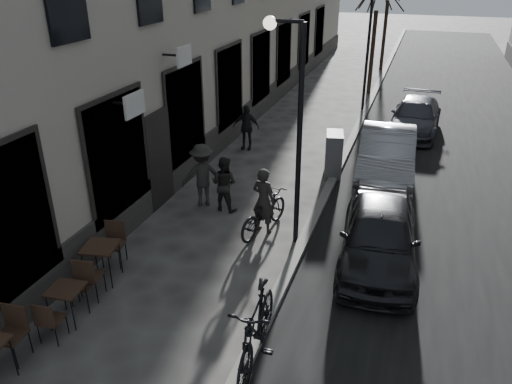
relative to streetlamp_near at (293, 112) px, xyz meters
The scene contains 16 objects.
road 11.23m from the streetlamp_near, 68.09° to the left, with size 7.30×60.00×0.00m, color black.
kerb 10.48m from the streetlamp_near, 87.87° to the left, with size 0.25×60.00×0.12m, color slate.
streetlamp_near is the anchor object (origin of this frame).
streetlamp_far 12.00m from the streetlamp_near, 90.00° to the left, with size 0.90×0.28×5.09m.
bistro_set_b 5.83m from the streetlamp_near, 127.06° to the right, with size 0.64×1.47×0.85m.
bistro_set_c 5.04m from the streetlamp_near, 139.34° to the right, with size 0.78×1.69×0.97m.
utility_cabinet 4.90m from the streetlamp_near, 86.31° to the left, with size 0.50×0.91×1.37m, color #58585A.
bicycle 2.75m from the streetlamp_near, 161.77° to the left, with size 0.68×1.94×1.02m, color black.
cyclist_rider 2.44m from the streetlamp_near, 161.77° to the left, with size 0.61×0.40×1.67m, color black.
pedestrian_near 3.32m from the streetlamp_near, 153.79° to the left, with size 0.73×0.57×1.50m, color black.
pedestrian_mid 3.70m from the streetlamp_near, 157.84° to the left, with size 1.13×0.65×1.74m, color #2B2926.
pedestrian_far 6.81m from the streetlamp_near, 118.57° to the left, with size 0.93×0.39×1.58m, color black.
car_near 3.26m from the streetlamp_near, ahead, with size 1.64×4.08×1.39m, color black.
car_mid 5.41m from the streetlamp_near, 67.92° to the left, with size 1.59×4.55×1.50m, color gray.
car_far 10.05m from the streetlamp_near, 75.27° to the left, with size 1.74×4.28×1.24m, color #3A3C45.
moped 4.73m from the streetlamp_near, 82.56° to the right, with size 0.64×2.27×1.36m, color black.
Camera 1 is at (2.36, -4.05, 6.16)m, focal length 35.00 mm.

